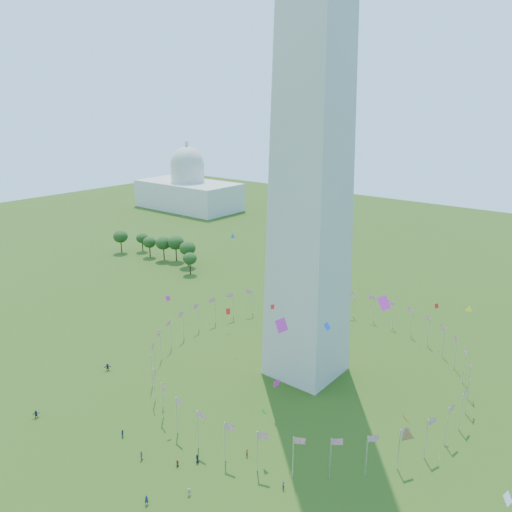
# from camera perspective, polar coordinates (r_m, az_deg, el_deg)

# --- Properties ---
(ground) EXTENTS (600.00, 600.00, 0.00)m
(ground) POSITION_cam_1_polar(r_m,az_deg,el_deg) (106.31, -10.74, -23.35)
(ground) COLOR #25410F
(ground) RESTS_ON ground
(washington_monument) EXTENTS (16.80, 16.80, 169.00)m
(washington_monument) POSITION_cam_1_polar(r_m,az_deg,el_deg) (119.99, 6.94, 24.67)
(washington_monument) COLOR beige
(washington_monument) RESTS_ON ground
(flag_ring) EXTENTS (80.24, 80.24, 9.00)m
(flag_ring) POSITION_cam_1_polar(r_m,az_deg,el_deg) (135.04, 5.71, -11.26)
(flag_ring) COLOR silver
(flag_ring) RESTS_ON ground
(capitol_building) EXTENTS (70.00, 35.00, 46.00)m
(capitol_building) POSITION_cam_1_polar(r_m,az_deg,el_deg) (338.50, -7.82, 9.23)
(capitol_building) COLOR beige
(capitol_building) RESTS_ON ground
(crowd) EXTENTS (99.15, 74.53, 2.05)m
(crowd) POSITION_cam_1_polar(r_m,az_deg,el_deg) (107.38, -12.86, -22.41)
(crowd) COLOR #1C2041
(crowd) RESTS_ON ground
(kites_aloft) EXTENTS (98.86, 75.18, 40.21)m
(kites_aloft) POSITION_cam_1_polar(r_m,az_deg,el_deg) (94.83, 8.39, -12.94)
(kites_aloft) COLOR green
(kites_aloft) RESTS_ON ground
(tree_line_west) EXTENTS (54.71, 15.42, 11.57)m
(tree_line_west) POSITION_cam_1_polar(r_m,az_deg,el_deg) (228.89, -10.68, 0.77)
(tree_line_west) COLOR #28511B
(tree_line_west) RESTS_ON ground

